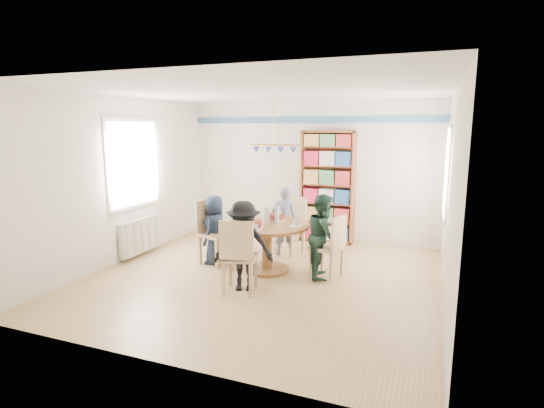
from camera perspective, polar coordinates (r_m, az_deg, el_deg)
The scene contains 14 objects.
ground at distance 6.42m, azimuth -1.30°, elevation -9.87°, with size 5.00×5.00×0.00m, color tan.
room_shell at distance 6.95m, azimuth -0.63°, elevation 5.65°, with size 5.00×5.00×5.00m.
radiator at distance 7.75m, azimuth -17.24°, elevation -4.07°, with size 0.12×1.00×0.60m.
dining_table at distance 6.57m, azimuth -0.66°, elevation -4.30°, with size 1.30×1.30×0.75m.
chair_left at distance 7.02m, azimuth -8.09°, elevation -3.29°, with size 0.57×0.57×1.05m.
chair_right at distance 6.32m, azimuth 8.03°, elevation -5.32°, with size 0.52×0.52×0.95m.
chair_far at distance 7.54m, azimuth 2.73°, elevation -2.45°, with size 0.55×0.55×1.00m.
chair_near at distance 5.69m, azimuth -4.54°, elevation -6.59°, with size 0.54×0.54×1.02m.
person_left at distance 6.99m, azimuth -7.67°, elevation -3.43°, with size 0.55×0.36×1.13m, color #172233.
person_right at distance 6.33m, azimuth 6.95°, elevation -4.29°, with size 0.61×0.47×1.25m, color #1B372B.
person_far at distance 7.35m, azimuth 1.69°, elevation -2.29°, with size 0.45×0.29×1.22m, color gray.
person_near at distance 5.80m, azimuth -3.83°, elevation -5.67°, with size 0.80×0.46×1.24m, color black.
bookshelf at distance 8.22m, azimuth 7.49°, elevation 2.15°, with size 1.02×0.31×2.15m.
tableware at distance 6.54m, azimuth -0.78°, elevation -2.03°, with size 1.14×1.14×0.30m.
Camera 1 is at (2.29, -5.57, 2.22)m, focal length 28.00 mm.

